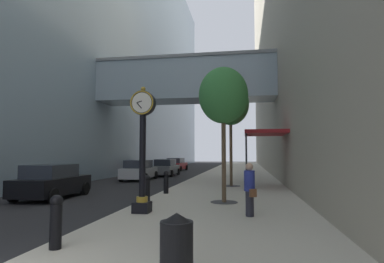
{
  "coord_description": "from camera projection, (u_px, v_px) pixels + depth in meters",
  "views": [
    {
      "loc": [
        4.35,
        -3.46,
        2.11
      ],
      "look_at": [
        1.01,
        16.44,
        3.51
      ],
      "focal_mm": 29.86,
      "sensor_mm": 36.0,
      "label": 1
    }
  ],
  "objects": [
    {
      "name": "bollard_third",
      "position": [
        147.0,
        188.0,
        12.76
      ],
      "size": [
        0.26,
        0.26,
        1.11
      ],
      "color": "black",
      "rests_on": "sidewalk_right"
    },
    {
      "name": "bollard_nearest",
      "position": [
        56.0,
        220.0,
        6.64
      ],
      "size": [
        0.26,
        0.26,
        1.11
      ],
      "color": "black",
      "rests_on": "sidewalk_right"
    },
    {
      "name": "pedestrian_walking",
      "position": [
        250.0,
        188.0,
        10.08
      ],
      "size": [
        0.46,
        0.52,
        1.68
      ],
      "color": "#23232D",
      "rests_on": "sidewalk_right"
    },
    {
      "name": "car_black_mid",
      "position": [
        52.0,
        182.0,
        15.07
      ],
      "size": [
        2.14,
        4.24,
        1.6
      ],
      "color": "black",
      "rests_on": "ground"
    },
    {
      "name": "car_grey_trailing",
      "position": [
        166.0,
        168.0,
        30.23
      ],
      "size": [
        2.01,
        4.41,
        1.58
      ],
      "color": "slate",
      "rests_on": "ground"
    },
    {
      "name": "street_tree_mid_near",
      "position": [
        231.0,
        105.0,
        19.7
      ],
      "size": [
        2.27,
        2.27,
        6.33
      ],
      "color": "#333335",
      "rests_on": "sidewalk_right"
    },
    {
      "name": "sidewalk_right",
      "position": [
        236.0,
        173.0,
        32.94
      ],
      "size": [
        6.71,
        80.0,
        0.14
      ],
      "primitive_type": "cube",
      "color": "beige",
      "rests_on": "ground"
    },
    {
      "name": "ground_plane",
      "position": [
        200.0,
        176.0,
        30.54
      ],
      "size": [
        110.0,
        110.0,
        0.0
      ],
      "primitive_type": "plane",
      "color": "#262628",
      "rests_on": "ground"
    },
    {
      "name": "car_red_far",
      "position": [
        176.0,
        164.0,
        39.28
      ],
      "size": [
        2.21,
        4.69,
        1.57
      ],
      "color": "#AD191E",
      "rests_on": "ground"
    },
    {
      "name": "street_tree_near",
      "position": [
        223.0,
        96.0,
        13.2
      ],
      "size": [
        2.04,
        2.04,
        5.55
      ],
      "color": "#333335",
      "rests_on": "sidewalk_right"
    },
    {
      "name": "street_clock",
      "position": [
        143.0,
        143.0,
        10.83
      ],
      "size": [
        0.84,
        0.55,
        4.27
      ],
      "color": "black",
      "rests_on": "sidewalk_right"
    },
    {
      "name": "car_silver_near",
      "position": [
        139.0,
        170.0,
        25.31
      ],
      "size": [
        2.19,
        4.41,
        1.59
      ],
      "color": "#B7BABF",
      "rests_on": "ground"
    },
    {
      "name": "bollard_fourth",
      "position": [
        166.0,
        182.0,
        15.82
      ],
      "size": [
        0.26,
        0.26,
        1.11
      ],
      "color": "black",
      "rests_on": "sidewalk_right"
    },
    {
      "name": "building_block_left",
      "position": [
        101.0,
        27.0,
        36.54
      ],
      "size": [
        23.4,
        80.0,
        33.4
      ],
      "color": "#849EB2",
      "rests_on": "ground"
    },
    {
      "name": "trash_bin",
      "position": [
        176.0,
        246.0,
        4.94
      ],
      "size": [
        0.53,
        0.53,
        1.05
      ],
      "color": "black",
      "rests_on": "sidewalk_right"
    },
    {
      "name": "storefront_awning",
      "position": [
        264.0,
        134.0,
        19.02
      ],
      "size": [
        2.4,
        3.6,
        3.3
      ],
      "color": "maroon",
      "rests_on": "sidewalk_right"
    }
  ]
}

